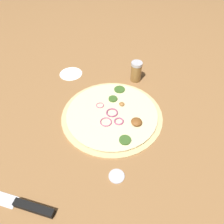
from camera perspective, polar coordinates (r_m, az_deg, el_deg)
name	(u,v)px	position (r m, az deg, el deg)	size (l,w,h in m)	color
ground_plane	(112,115)	(0.81, 0.00, -0.92)	(3.00, 3.00, 0.00)	olive
pizza	(113,114)	(0.80, 0.13, -0.63)	(0.37, 0.37, 0.03)	#D6B77A
knife	(16,203)	(0.68, -23.77, -20.86)	(0.32, 0.17, 0.02)	silver
spice_jar	(136,71)	(0.94, 6.33, 10.49)	(0.05, 0.05, 0.09)	olive
loose_cap	(117,176)	(0.66, 1.21, -16.34)	(0.05, 0.05, 0.01)	#B2B2B7
flour_patch	(71,74)	(1.01, -10.68, 9.81)	(0.10, 0.10, 0.00)	white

